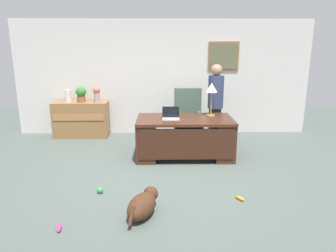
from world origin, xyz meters
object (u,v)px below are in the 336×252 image
potted_plant (81,94)px  dog_toy_bone (240,198)px  desk_lamp (212,90)px  armchair (188,119)px  person_standing (215,105)px  credenza (81,119)px  vase_with_flowers (97,93)px  vase_empty (68,96)px  dog_toy_ball (100,190)px  dog_lying (143,205)px  desk (185,136)px  laptop (171,116)px  dog_toy_plush (59,227)px

potted_plant → dog_toy_bone: 4.48m
desk_lamp → armchair: bearing=117.0°
person_standing → credenza: bearing=165.8°
vase_with_flowers → vase_empty: vase_with_flowers is taller
vase_with_flowers → dog_toy_ball: 3.19m
vase_with_flowers → vase_empty: 0.66m
person_standing → vase_empty: (-3.28, 0.77, 0.07)m
person_standing → dog_toy_bone: 2.60m
person_standing → dog_lying: size_ratio=2.51×
vase_empty → dog_toy_ball: (1.25, -2.97, -0.92)m
vase_with_flowers → vase_empty: size_ratio=1.33×
desk → dog_toy_ball: 2.07m
vase_with_flowers → desk_lamp: bearing=-26.5°
desk_lamp → person_standing: bearing=70.4°
dog_toy_bone → vase_empty: bearing=135.3°
desk_lamp → dog_toy_ball: size_ratio=6.94×
potted_plant → dog_toy_ball: potted_plant is taller
credenza → dog_toy_ball: credenza is taller
dog_lying → vase_with_flowers: (-1.26, 3.61, 0.89)m
credenza → laptop: bearing=-35.1°
person_standing → potted_plant: size_ratio=4.82×
armchair → dog_toy_plush: bearing=-117.8°
armchair → dog_toy_bone: armchair is taller
person_standing → vase_with_flowers: size_ratio=4.68×
laptop → potted_plant: (-2.03, 1.45, 0.21)m
person_standing → dog_lying: 3.24m
desk → potted_plant: 2.78m
credenza → person_standing: person_standing is taller
armchair → laptop: bearing=-112.8°
armchair → dog_toy_bone: (0.51, -2.74, -0.49)m
desk_lamp → dog_toy_bone: bearing=-86.2°
credenza → dog_toy_plush: 3.97m
person_standing → desk_lamp: size_ratio=2.67×
person_standing → desk_lamp: 0.61m
credenza → desk_lamp: 3.23m
dog_toy_plush → desk_lamp: bearing=50.8°
credenza → dog_toy_bone: size_ratio=8.47×
desk → potted_plant: potted_plant is taller
laptop → vase_empty: size_ratio=1.14×
credenza → dog_toy_bone: bearing=-47.1°
armchair → dog_toy_plush: 3.89m
person_standing → dog_toy_ball: person_standing is taller
vase_with_flowers → dog_toy_ball: vase_with_flowers is taller
potted_plant → laptop: bearing=-35.6°
vase_with_flowers → dog_toy_bone: 4.26m
armchair → vase_empty: armchair is taller
desk → desk_lamp: bearing=22.2°
credenza → person_standing: size_ratio=0.73×
credenza → desk_lamp: size_ratio=1.93×
credenza → armchair: size_ratio=1.06×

